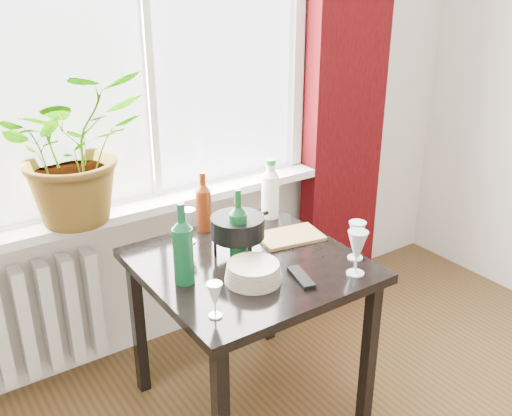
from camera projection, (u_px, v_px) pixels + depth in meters
window at (144, 31)px, 2.47m from camera, size 1.72×0.08×1.62m
windowsill at (162, 201)px, 2.72m from camera, size 1.72×0.20×0.04m
curtain at (347, 79)px, 3.09m from camera, size 0.50×0.12×2.56m
radiator at (12, 328)px, 2.53m from camera, size 0.80×0.10×0.55m
table at (249, 280)px, 2.39m from camera, size 0.85×0.85×0.74m
potted_plant at (74, 147)px, 2.35m from camera, size 0.59×0.52×0.65m
wine_bottle_left at (183, 243)px, 2.13m from camera, size 0.10×0.10×0.33m
wine_bottle_right at (238, 225)px, 2.30m from camera, size 0.09×0.09×0.31m
bottle_amber at (203, 201)px, 2.57m from camera, size 0.07×0.07×0.29m
cleaning_bottle at (270, 188)px, 2.71m from camera, size 0.11×0.11×0.30m
wineglass_front_right at (357, 252)px, 2.21m from camera, size 0.10×0.10×0.19m
wineglass_far_right at (356, 240)px, 2.34m from camera, size 0.09×0.09×0.17m
wineglass_back_center at (246, 227)px, 2.45m from camera, size 0.09×0.09×0.17m
wineglass_back_left at (188, 226)px, 2.48m from camera, size 0.09×0.09×0.16m
wineglass_front_left at (215, 300)px, 1.95m from camera, size 0.07×0.07×0.13m
plate_stack at (253, 272)px, 2.19m from camera, size 0.22×0.22×0.07m
fondue_pot at (238, 236)px, 2.37m from camera, size 0.28×0.25×0.17m
tv_remote at (301, 277)px, 2.21m from camera, size 0.09×0.17×0.02m
cutting_board at (290, 236)px, 2.54m from camera, size 0.31×0.23×0.02m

